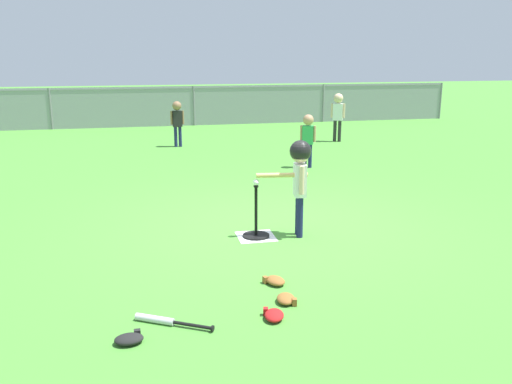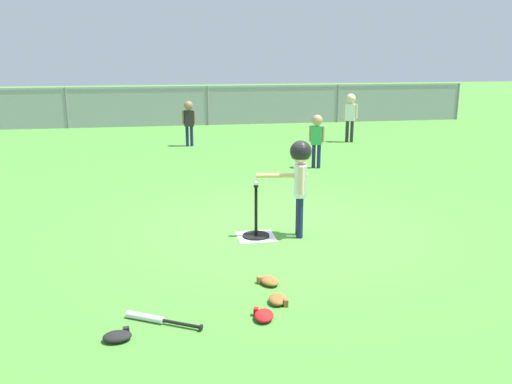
# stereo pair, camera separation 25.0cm
# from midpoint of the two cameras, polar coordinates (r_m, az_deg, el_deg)

# --- Properties ---
(ground_plane) EXTENTS (60.00, 60.00, 0.00)m
(ground_plane) POSITION_cam_midpoint_polar(r_m,az_deg,el_deg) (6.89, 1.19, -3.64)
(ground_plane) COLOR #478C33
(home_plate) EXTENTS (0.44, 0.44, 0.01)m
(home_plate) POSITION_cam_midpoint_polar(r_m,az_deg,el_deg) (6.52, -1.10, -4.65)
(home_plate) COLOR white
(home_plate) RESTS_ON ground_plane
(batting_tee) EXTENTS (0.32, 0.32, 0.63)m
(batting_tee) POSITION_cam_midpoint_polar(r_m,az_deg,el_deg) (6.49, -1.11, -3.88)
(batting_tee) COLOR black
(batting_tee) RESTS_ON ground_plane
(baseball_on_tee) EXTENTS (0.07, 0.07, 0.07)m
(baseball_on_tee) POSITION_cam_midpoint_polar(r_m,az_deg,el_deg) (6.33, -1.13, 1.00)
(baseball_on_tee) COLOR white
(baseball_on_tee) RESTS_ON batting_tee
(batter_child) EXTENTS (0.64, 0.33, 1.15)m
(batter_child) POSITION_cam_midpoint_polar(r_m,az_deg,el_deg) (6.35, 3.43, 2.45)
(batter_child) COLOR #191E4C
(batter_child) RESTS_ON ground_plane
(fielder_deep_center) EXTENTS (0.31, 0.21, 1.04)m
(fielder_deep_center) POSITION_cam_midpoint_polar(r_m,az_deg,el_deg) (12.69, -8.79, 7.68)
(fielder_deep_center) COLOR #191E4C
(fielder_deep_center) RESTS_ON ground_plane
(fielder_near_left) EXTENTS (0.31, 0.23, 1.16)m
(fielder_near_left) POSITION_cam_midpoint_polar(r_m,az_deg,el_deg) (13.41, 8.01, 8.39)
(fielder_near_left) COLOR #262626
(fielder_near_left) RESTS_ON ground_plane
(fielder_deep_right) EXTENTS (0.27, 0.20, 1.00)m
(fielder_deep_right) POSITION_cam_midpoint_polar(r_m,az_deg,el_deg) (10.29, 4.75, 6.09)
(fielder_deep_right) COLOR #191E4C
(fielder_deep_right) RESTS_ON ground_plane
(spare_bat_silver) EXTENTS (0.62, 0.39, 0.06)m
(spare_bat_silver) POSITION_cam_midpoint_polar(r_m,az_deg,el_deg) (4.62, -11.28, -13.03)
(spare_bat_silver) COLOR silver
(spare_bat_silver) RESTS_ON ground_plane
(glove_by_plate) EXTENTS (0.20, 0.25, 0.07)m
(glove_by_plate) POSITION_cam_midpoint_polar(r_m,az_deg,el_deg) (4.88, 1.68, -11.09)
(glove_by_plate) COLOR brown
(glove_by_plate) RESTS_ON ground_plane
(glove_near_bats) EXTENTS (0.21, 0.25, 0.07)m
(glove_near_bats) POSITION_cam_midpoint_polar(r_m,az_deg,el_deg) (4.61, 0.27, -12.73)
(glove_near_bats) COLOR #B21919
(glove_near_bats) RESTS_ON ground_plane
(glove_tossed_aside) EXTENTS (0.23, 0.18, 0.07)m
(glove_tossed_aside) POSITION_cam_midpoint_polar(r_m,az_deg,el_deg) (4.41, -14.72, -14.62)
(glove_tossed_aside) COLOR black
(glove_tossed_aside) RESTS_ON ground_plane
(glove_outfield_drop) EXTENTS (0.23, 0.26, 0.07)m
(glove_outfield_drop) POSITION_cam_midpoint_polar(r_m,az_deg,el_deg) (5.24, 0.61, -9.24)
(glove_outfield_drop) COLOR brown
(glove_outfield_drop) RESTS_ON ground_plane
(outfield_fence) EXTENTS (16.06, 0.06, 1.15)m
(outfield_fence) POSITION_cam_midpoint_polar(r_m,az_deg,el_deg) (16.36, -6.94, 9.06)
(outfield_fence) COLOR slate
(outfield_fence) RESTS_ON ground_plane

